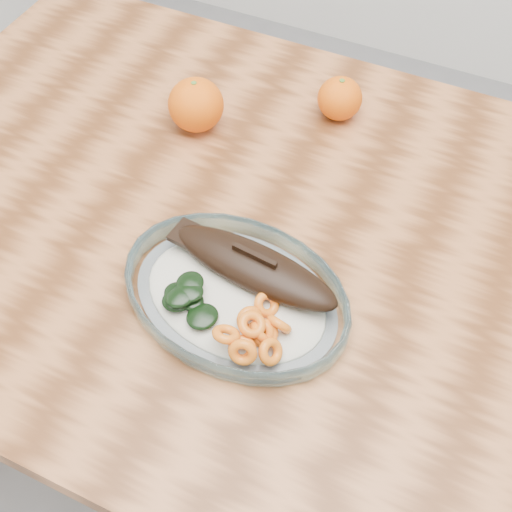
% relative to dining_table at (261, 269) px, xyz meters
% --- Properties ---
extents(ground, '(3.00, 3.00, 0.00)m').
position_rel_dining_table_xyz_m(ground, '(0.00, 0.00, -0.65)').
color(ground, slate).
rests_on(ground, ground).
extents(dining_table, '(1.20, 0.80, 0.75)m').
position_rel_dining_table_xyz_m(dining_table, '(0.00, 0.00, 0.00)').
color(dining_table, '#5B3015').
rests_on(dining_table, ground).
extents(plated_meal, '(0.58, 0.58, 0.08)m').
position_rel_dining_table_xyz_m(plated_meal, '(0.02, -0.12, 0.12)').
color(plated_meal, white).
rests_on(plated_meal, dining_table).
extents(orange_left, '(0.08, 0.08, 0.08)m').
position_rel_dining_table_xyz_m(orange_left, '(-0.17, 0.14, 0.14)').
color(orange_left, '#EF3F04').
rests_on(orange_left, dining_table).
extents(orange_right, '(0.07, 0.07, 0.07)m').
position_rel_dining_table_xyz_m(orange_right, '(0.02, 0.25, 0.13)').
color(orange_right, '#EF3F04').
rests_on(orange_right, dining_table).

